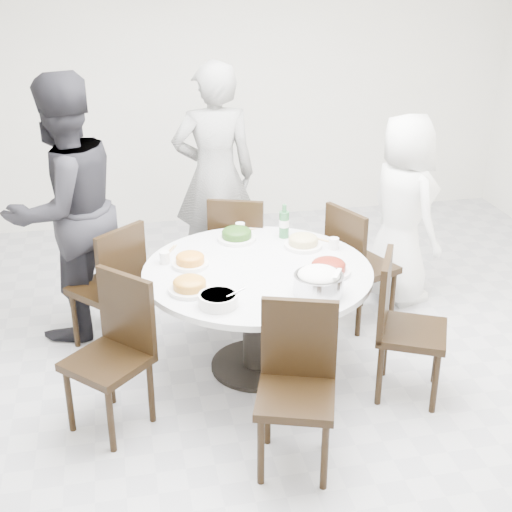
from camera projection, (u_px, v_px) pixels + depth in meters
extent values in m
cube|color=#BABABF|center=(293.00, 371.00, 4.89)|extent=(6.00, 6.00, 0.01)
cube|color=white|center=(220.00, 84.00, 7.00)|extent=(6.00, 0.01, 2.80)
cylinder|color=silver|center=(258.00, 319.00, 4.79)|extent=(1.50, 1.50, 0.75)
cube|color=black|center=(363.00, 264.00, 5.35)|extent=(0.55, 0.55, 0.95)
cube|color=black|center=(240.00, 249.00, 5.61)|extent=(0.54, 0.54, 0.95)
cube|color=black|center=(106.00, 286.00, 5.03)|extent=(0.59, 0.59, 0.95)
cube|color=black|center=(107.00, 359.00, 4.16)|extent=(0.59, 0.59, 0.95)
cube|color=black|center=(296.00, 394.00, 3.83)|extent=(0.53, 0.53, 0.95)
cube|color=black|center=(413.00, 329.00, 4.47)|extent=(0.56, 0.56, 0.95)
imported|color=white|center=(403.00, 210.00, 5.60)|extent=(0.65, 0.84, 1.53)
imported|color=black|center=(215.00, 176.00, 5.81)|extent=(0.68, 0.45, 1.87)
imported|color=black|center=(65.00, 210.00, 5.03)|extent=(1.19, 1.15, 1.92)
cylinder|color=white|center=(237.00, 236.00, 5.06)|extent=(0.27, 0.27, 0.07)
cylinder|color=white|center=(303.00, 242.00, 4.94)|extent=(0.26, 0.26, 0.07)
cylinder|color=white|center=(190.00, 261.00, 4.66)|extent=(0.24, 0.24, 0.07)
cylinder|color=white|center=(328.00, 268.00, 4.56)|extent=(0.28, 0.28, 0.07)
cylinder|color=white|center=(190.00, 286.00, 4.33)|extent=(0.26, 0.26, 0.07)
cylinder|color=silver|center=(318.00, 285.00, 4.28)|extent=(0.30, 0.30, 0.13)
cylinder|color=white|center=(218.00, 300.00, 4.16)|extent=(0.23, 0.23, 0.07)
cylinder|color=#286536|center=(284.00, 221.00, 5.07)|extent=(0.07, 0.07, 0.25)
cylinder|color=white|center=(237.00, 227.00, 5.18)|extent=(0.07, 0.07, 0.08)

